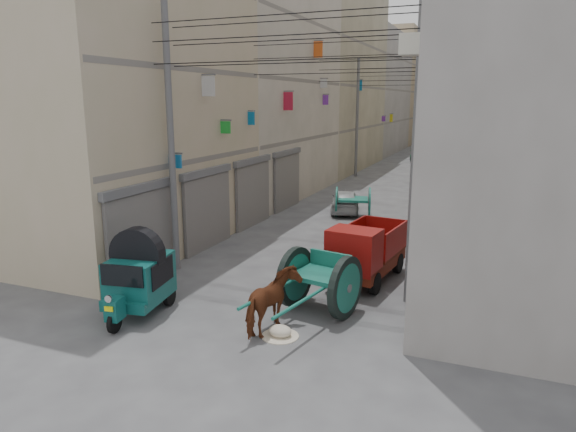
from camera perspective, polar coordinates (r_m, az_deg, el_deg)
The scene contains 18 objects.
ground at distance 10.30m, azimuth -14.35°, elevation -18.02°, with size 140.00×140.00×0.00m, color #434346.
building_row_left at distance 43.31m, azimuth 4.08°, elevation 14.33°, with size 8.00×62.00×14.00m.
building_row_right at distance 41.24m, azimuth 26.32°, elevation 13.17°, with size 8.00×62.00×14.00m.
end_cap_building at distance 73.23m, azimuth 18.28°, elevation 13.09°, with size 22.00×10.00×13.00m, color #B1A68C.
shutters_left at distance 20.10m, azimuth -6.17°, elevation 2.01°, with size 0.18×14.40×2.88m.
signboards at distance 29.25m, azimuth 11.38°, elevation 8.98°, with size 8.22×40.52×5.67m.
ac_units at distance 14.97m, azimuth 15.92°, elevation 20.84°, with size 0.70×6.55×3.35m.
utility_poles at distance 24.66m, azimuth 9.38°, elevation 9.75°, with size 7.40×22.20×8.00m.
overhead_cables at distance 22.16m, azimuth 8.08°, elevation 16.64°, with size 7.40×22.52×1.12m.
auto_rickshaw at distance 13.30m, azimuth -16.26°, elevation -6.31°, with size 1.61×2.44×1.66m.
tonga_cart at distance 12.89m, azimuth 3.51°, elevation -7.20°, with size 1.95×3.64×1.56m.
mini_truck at distance 14.96m, azimuth 8.35°, elevation -4.33°, with size 1.78×3.29×1.77m.
second_cart at distance 23.52m, azimuth 7.23°, elevation 1.65°, with size 1.86×1.73×1.38m.
feed_sack at distance 11.82m, azimuth -0.89°, elevation -12.65°, with size 0.53×0.42×0.27m, color beige.
horse at distance 11.84m, azimuth -1.73°, elevation -9.56°, with size 0.77×1.68×1.42m, color maroon.
distant_car_white at distance 24.52m, azimuth 6.38°, elevation 1.68°, with size 1.29×3.20×1.09m, color #B1B1B1.
distant_car_grey at distance 31.90m, azimuth 15.36°, elevation 3.89°, with size 1.20×3.44×1.13m, color #5A605E.
distant_car_green at distance 47.31m, azimuth 14.59°, elevation 6.66°, with size 1.57×3.87×1.12m, color #1C5236.
Camera 1 is at (5.46, -7.02, 5.19)m, focal length 32.00 mm.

